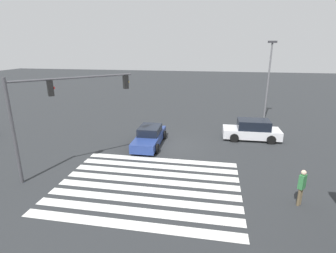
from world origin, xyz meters
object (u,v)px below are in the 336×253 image
traffic_signal_mast (55,103)px  pedestrian (302,186)px  car_3 (150,136)px  street_light_pole_a (269,73)px  car_0 (252,130)px

traffic_signal_mast → pedestrian: (12.78, -1.16, -3.17)m
traffic_signal_mast → car_3: size_ratio=1.19×
street_light_pole_a → car_0: bearing=-107.3°
car_0 → pedestrian: bearing=95.9°
traffic_signal_mast → car_0: bearing=-10.8°
car_0 → car_3: bearing=18.0°
car_3 → street_light_pole_a: size_ratio=0.63×
car_3 → pedestrian: pedestrian is taller
pedestrian → street_light_pole_a: (1.01, 15.78, 3.60)m
car_0 → traffic_signal_mast: bearing=33.3°
car_0 → pedestrian: pedestrian is taller
car_3 → pedestrian: bearing=53.2°
car_0 → car_3: (-7.77, -2.65, -0.10)m
car_0 → street_light_pole_a: 7.99m
car_0 → pedestrian: 9.17m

